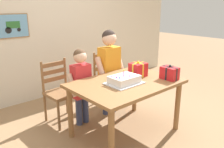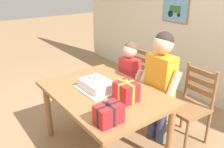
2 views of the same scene
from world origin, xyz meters
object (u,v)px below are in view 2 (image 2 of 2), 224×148
Objects in this scene: dining_table at (103,99)px; child_older at (160,78)px; birthday_cake at (97,85)px; gift_box_beside_cake at (109,114)px; chair_right at (189,106)px; gift_box_red_large at (126,91)px; child_younger at (129,75)px; chair_left at (135,80)px.

dining_table is 1.03× the size of child_older.
birthday_cake is 0.71m from child_older.
gift_box_beside_cake reaches higher than chair_right.
child_older reaches higher than gift_box_red_large.
child_younger is at bearing 131.19° from gift_box_beside_cake.
gift_box_red_large is at bearing -101.72° from chair_right.
dining_table is at bearing 149.60° from gift_box_beside_cake.
chair_right is at bearing 59.96° from birthday_cake.
child_older is (-0.27, 0.91, -0.01)m from gift_box_beside_cake.
gift_box_beside_cake reaches higher than birthday_cake.
birthday_cake is at bearing -66.65° from chair_left.
gift_box_red_large is at bearing -84.46° from child_older.
birthday_cake is at bearing -153.48° from dining_table.
gift_box_beside_cake is 1.58m from chair_left.
child_younger reaches higher than dining_table.
chair_right is at bearing 51.48° from child_older.
child_older is 0.54m from child_younger.
child_younger is (-0.28, 0.61, 0.04)m from dining_table.
chair_right is 0.83m from child_younger.
gift_box_red_large is 0.81m from child_younger.
gift_box_red_large reaches higher than dining_table.
gift_box_beside_cake is 0.17× the size of child_older.
child_younger is (-0.53, 0.00, -0.13)m from child_older.
chair_right is at bearing -0.00° from chair_left.
child_older is (-0.22, -0.28, 0.34)m from chair_right.
chair_left is at bearing 122.81° from child_younger.
child_older is at bearing 95.54° from gift_box_red_large.
birthday_cake reaches higher than dining_table.
chair_right is 0.50m from child_older.
birthday_cake is at bearing -164.78° from gift_box_red_large.
child_younger is (-0.58, 0.54, -0.15)m from gift_box_red_large.
child_older is at bearing 68.24° from dining_table.
chair_left is 0.69× the size of child_older.
child_younger is (-0.79, 0.91, -0.14)m from gift_box_beside_cake.
child_older is at bearing 64.22° from birthday_cake.
chair_right is at bearing 92.09° from gift_box_beside_cake.
child_older reaches higher than chair_left.
child_older is at bearing -128.52° from chair_right.
child_older reaches higher than child_younger.
birthday_cake is at bearing -71.29° from child_younger.
chair_left is at bearing 113.35° from birthday_cake.
birthday_cake is 0.39× the size of child_younger.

